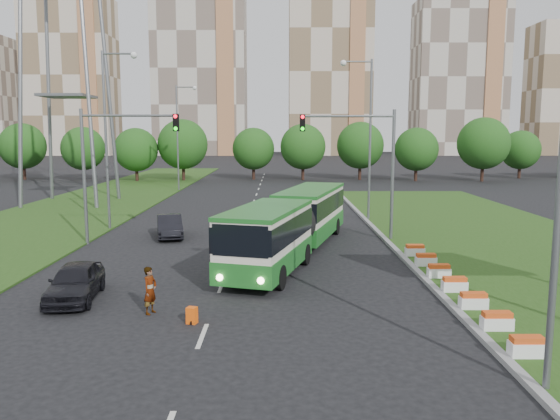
{
  "coord_description": "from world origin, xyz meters",
  "views": [
    {
      "loc": [
        -0.47,
        -23.09,
        6.55
      ],
      "look_at": [
        -0.45,
        5.16,
        2.6
      ],
      "focal_mm": 35.0,
      "sensor_mm": 36.0,
      "label": 1
    }
  ],
  "objects_px": {
    "articulated_bus": "(290,223)",
    "shopping_trolley": "(192,315)",
    "pedestrian": "(150,290)",
    "traffic_mast_left": "(111,155)",
    "car_left_far": "(170,226)",
    "traffic_mast_median": "(366,154)",
    "car_left_near": "(75,282)"
  },
  "relations": [
    {
      "from": "traffic_mast_median",
      "to": "shopping_trolley",
      "type": "xyz_separation_m",
      "value": [
        -8.3,
        -14.81,
        -5.06
      ]
    },
    {
      "from": "traffic_mast_median",
      "to": "pedestrian",
      "type": "relative_size",
      "value": 4.55
    },
    {
      "from": "traffic_mast_left",
      "to": "shopping_trolley",
      "type": "xyz_separation_m",
      "value": [
        6.85,
        -13.81,
        -5.06
      ]
    },
    {
      "from": "traffic_mast_left",
      "to": "articulated_bus",
      "type": "relative_size",
      "value": 0.47
    },
    {
      "from": "car_left_far",
      "to": "pedestrian",
      "type": "distance_m",
      "value": 15.13
    },
    {
      "from": "traffic_mast_median",
      "to": "car_left_near",
      "type": "distance_m",
      "value": 18.58
    },
    {
      "from": "traffic_mast_left",
      "to": "pedestrian",
      "type": "distance_m",
      "value": 14.47
    },
    {
      "from": "shopping_trolley",
      "to": "traffic_mast_median",
      "type": "bearing_deg",
      "value": 77.18
    },
    {
      "from": "car_left_far",
      "to": "pedestrian",
      "type": "relative_size",
      "value": 2.46
    },
    {
      "from": "car_left_near",
      "to": "car_left_far",
      "type": "relative_size",
      "value": 1.0
    },
    {
      "from": "traffic_mast_median",
      "to": "shopping_trolley",
      "type": "relative_size",
      "value": 13.76
    },
    {
      "from": "traffic_mast_left",
      "to": "car_left_near",
      "type": "distance_m",
      "value": 12.11
    },
    {
      "from": "traffic_mast_left",
      "to": "car_left_near",
      "type": "relative_size",
      "value": 1.85
    },
    {
      "from": "car_left_near",
      "to": "shopping_trolley",
      "type": "distance_m",
      "value": 5.78
    },
    {
      "from": "car_left_near",
      "to": "shopping_trolley",
      "type": "bearing_deg",
      "value": -35.26
    },
    {
      "from": "traffic_mast_median",
      "to": "shopping_trolley",
      "type": "bearing_deg",
      "value": -119.28
    },
    {
      "from": "articulated_bus",
      "to": "shopping_trolley",
      "type": "height_order",
      "value": "articulated_bus"
    },
    {
      "from": "traffic_mast_left",
      "to": "car_left_far",
      "type": "distance_m",
      "value": 5.89
    },
    {
      "from": "articulated_bus",
      "to": "shopping_trolley",
      "type": "xyz_separation_m",
      "value": [
        -3.61,
        -11.2,
        -1.43
      ]
    },
    {
      "from": "articulated_bus",
      "to": "car_left_near",
      "type": "relative_size",
      "value": 3.93
    },
    {
      "from": "articulated_bus",
      "to": "car_left_far",
      "type": "distance_m",
      "value": 9.04
    },
    {
      "from": "car_left_far",
      "to": "pedestrian",
      "type": "bearing_deg",
      "value": -95.12
    },
    {
      "from": "traffic_mast_median",
      "to": "articulated_bus",
      "type": "relative_size",
      "value": 0.47
    },
    {
      "from": "articulated_bus",
      "to": "pedestrian",
      "type": "height_order",
      "value": "articulated_bus"
    },
    {
      "from": "articulated_bus",
      "to": "pedestrian",
      "type": "bearing_deg",
      "value": -101.54
    },
    {
      "from": "car_left_far",
      "to": "pedestrian",
      "type": "xyz_separation_m",
      "value": [
        2.28,
        -14.96,
        0.17
      ]
    },
    {
      "from": "traffic_mast_left",
      "to": "shopping_trolley",
      "type": "height_order",
      "value": "traffic_mast_left"
    },
    {
      "from": "articulated_bus",
      "to": "car_left_near",
      "type": "xyz_separation_m",
      "value": [
        -8.67,
        -8.44,
        -0.98
      ]
    },
    {
      "from": "shopping_trolley",
      "to": "car_left_far",
      "type": "bearing_deg",
      "value": 120.37
    },
    {
      "from": "articulated_bus",
      "to": "pedestrian",
      "type": "relative_size",
      "value": 9.69
    },
    {
      "from": "articulated_bus",
      "to": "pedestrian",
      "type": "xyz_separation_m",
      "value": [
        -5.3,
        -10.14,
        -0.84
      ]
    },
    {
      "from": "car_left_near",
      "to": "car_left_far",
      "type": "distance_m",
      "value": 13.31
    }
  ]
}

